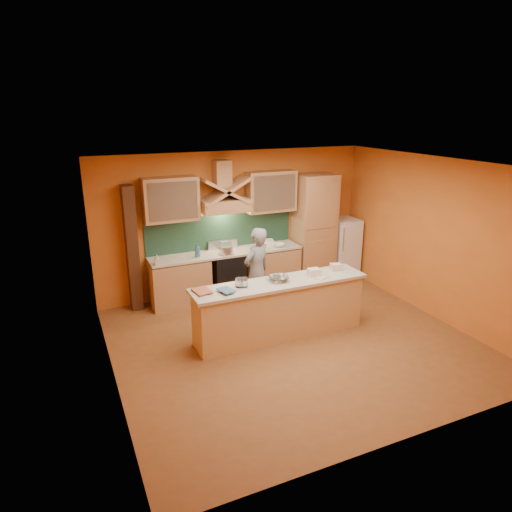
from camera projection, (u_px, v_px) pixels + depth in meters
name	position (u px, v px, depth m)	size (l,w,h in m)	color
floor	(293.00, 342.00, 7.31)	(5.50, 5.00, 0.01)	brown
ceiling	(298.00, 165.00, 6.43)	(5.50, 5.00, 0.01)	white
wall_back	(235.00, 223.00, 9.04)	(5.50, 0.02, 2.80)	orange
wall_front	(412.00, 329.00, 4.70)	(5.50, 0.02, 2.80)	orange
wall_left	(106.00, 287.00, 5.81)	(0.02, 5.00, 2.80)	orange
wall_right	(434.00, 239.00, 7.93)	(0.02, 5.00, 2.80)	orange
base_cabinet_left	(180.00, 282.00, 8.60)	(1.10, 0.60, 0.86)	tan
base_cabinet_right	(270.00, 269.00, 9.33)	(1.10, 0.60, 0.86)	tan
counter_top	(226.00, 253.00, 8.82)	(3.00, 0.62, 0.04)	beige
stove	(227.00, 274.00, 8.96)	(0.60, 0.58, 0.90)	black
backsplash	(221.00, 232.00, 8.96)	(3.00, 0.03, 0.70)	#1A392A
range_hood	(224.00, 205.00, 8.57)	(0.92, 0.50, 0.24)	tan
hood_chimney	(222.00, 174.00, 8.48)	(0.30, 0.30, 0.50)	tan
upper_cabinet_left	(171.00, 199.00, 8.20)	(1.00, 0.35, 0.80)	tan
upper_cabinet_right	(271.00, 191.00, 8.97)	(1.00, 0.35, 0.80)	tan
pantry_column	(314.00, 230.00, 9.49)	(0.80, 0.60, 2.30)	tan
fridge	(343.00, 248.00, 9.94)	(0.58, 0.60, 1.30)	white
trim_column_left	(132.00, 249.00, 8.19)	(0.20, 0.30, 2.30)	#472816
island_body	(280.00, 311.00, 7.39)	(2.80, 0.55, 0.88)	#DDAC71
island_top	(280.00, 283.00, 7.24)	(2.90, 0.62, 0.05)	beige
person	(257.00, 272.00, 8.07)	(0.59, 0.38, 1.61)	gray
pot_large	(226.00, 251.00, 8.65)	(0.26, 0.26, 0.16)	silver
pot_small	(226.00, 248.00, 8.89)	(0.20, 0.20, 0.14)	silver
soap_bottle_a	(157.00, 260.00, 8.04)	(0.09, 0.09, 0.19)	silver
soap_bottle_b	(197.00, 250.00, 8.46)	(0.10, 0.10, 0.26)	#2E5F7F
bowl_back	(279.00, 245.00, 9.10)	(0.22, 0.22, 0.07)	white
dish_rack	(266.00, 243.00, 9.22)	(0.29, 0.23, 0.10)	white
book_lower	(195.00, 293.00, 6.76)	(0.24, 0.32, 0.03)	#AE583E
book_upper	(221.00, 292.00, 6.75)	(0.20, 0.27, 0.02)	teal
jar_large	(244.00, 282.00, 7.01)	(0.13, 0.13, 0.14)	white
jar_small	(239.00, 283.00, 7.00)	(0.12, 0.12, 0.14)	silver
kitchen_scale	(277.00, 280.00, 7.18)	(0.11, 0.11, 0.09)	white
mixing_bowl	(279.00, 279.00, 7.25)	(0.31, 0.31, 0.08)	silver
cloth	(321.00, 277.00, 7.39)	(0.21, 0.16, 0.01)	beige
grocery_bag_a	(314.00, 272.00, 7.46)	(0.19, 0.15, 0.12)	beige
grocery_bag_b	(336.00, 267.00, 7.73)	(0.18, 0.14, 0.11)	beige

